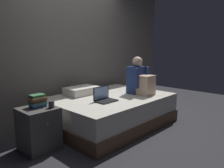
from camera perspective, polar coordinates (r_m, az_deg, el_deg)
The scene contains 9 objects.
ground_plane at distance 3.55m, azimuth 0.69°, elevation -12.27°, with size 8.00×8.00×0.00m, color #2D2D33.
wall_back at distance 4.19m, azimuth -11.57°, elevation 9.85°, with size 5.60×0.10×2.70m, color slate.
bed at distance 3.80m, azimuth -0.58°, elevation -6.83°, with size 2.00×1.50×0.50m.
nightstand at distance 3.07m, azimuth -18.46°, elevation -10.90°, with size 0.44×0.46×0.55m.
person_sitting at distance 3.90m, azimuth 7.23°, elevation 1.10°, with size 0.39×0.44×0.66m.
laptop at distance 3.38m, azimuth -2.04°, elevation -3.55°, with size 0.32×0.23×0.22m.
pillow at distance 3.89m, azimuth -7.89°, elevation -1.72°, with size 0.56×0.36×0.13m, color silver.
book_stack at distance 3.02m, azimuth -18.78°, elevation -4.14°, with size 0.21×0.17×0.16m.
mug at distance 2.93m, azimuth -15.45°, elevation -5.11°, with size 0.08×0.08×0.09m, color #3D3D42.
Camera 1 is at (-2.41, -2.23, 1.34)m, focal length 35.24 mm.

